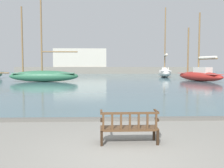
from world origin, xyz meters
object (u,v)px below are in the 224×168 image
Objects in this scene: sailboat_mid_port at (44,75)px; sailboat_nearest_starboard at (165,72)px; park_bench at (129,127)px; sailboat_mid_starboard at (200,75)px.

sailboat_nearest_starboard reaches higher than sailboat_mid_port.
sailboat_nearest_starboard reaches higher than park_bench.
sailboat_mid_starboard is 0.72× the size of sailboat_nearest_starboard.
sailboat_mid_starboard is 12.76m from sailboat_nearest_starboard.
sailboat_mid_starboard is 20.88m from sailboat_mid_port.
park_bench is 0.13× the size of sailboat_nearest_starboard.
sailboat_mid_starboard is at bearing 65.03° from park_bench.
sailboat_mid_port is (-20.87, -0.81, 0.03)m from sailboat_mid_starboard.
park_bench is 40.75m from sailboat_nearest_starboard.
park_bench is 0.17× the size of sailboat_mid_starboard.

